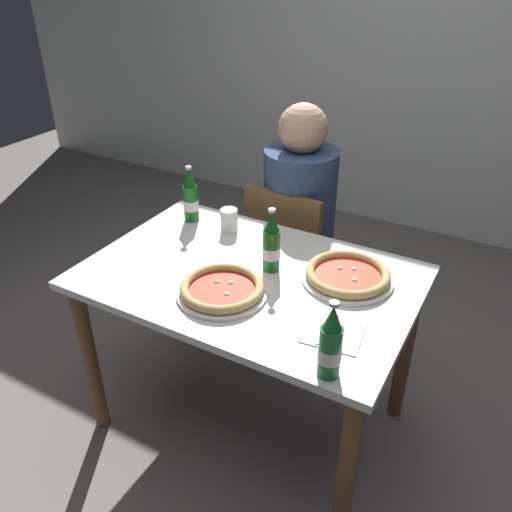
% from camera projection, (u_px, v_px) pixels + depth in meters
% --- Properties ---
extents(ground_plane, '(8.00, 8.00, 0.00)m').
position_uv_depth(ground_plane, '(250.00, 417.00, 2.30)').
color(ground_plane, slate).
extents(back_wall_tiled, '(7.00, 0.10, 2.60)m').
position_uv_depth(back_wall_tiled, '(423.00, 35.00, 3.28)').
color(back_wall_tiled, silver).
rests_on(back_wall_tiled, ground_plane).
extents(dining_table_main, '(1.20, 0.80, 0.75)m').
position_uv_depth(dining_table_main, '(250.00, 299.00, 1.97)').
color(dining_table_main, silver).
rests_on(dining_table_main, ground_plane).
extents(chair_behind_table, '(0.42, 0.42, 0.85)m').
position_uv_depth(chair_behind_table, '(292.00, 255.00, 2.55)').
color(chair_behind_table, brown).
rests_on(chair_behind_table, ground_plane).
extents(diner_seated, '(0.34, 0.34, 1.21)m').
position_uv_depth(diner_seated, '(298.00, 233.00, 2.54)').
color(diner_seated, '#2D3342').
rests_on(diner_seated, ground_plane).
extents(pizza_margherita_near, '(0.33, 0.33, 0.04)m').
position_uv_depth(pizza_margherita_near, '(348.00, 275.00, 1.87)').
color(pizza_margherita_near, white).
rests_on(pizza_margherita_near, dining_table_main).
extents(pizza_marinara_far, '(0.32, 0.32, 0.04)m').
position_uv_depth(pizza_marinara_far, '(222.00, 289.00, 1.79)').
color(pizza_marinara_far, white).
rests_on(pizza_marinara_far, dining_table_main).
extents(beer_bottle_left, '(0.07, 0.07, 0.25)m').
position_uv_depth(beer_bottle_left, '(330.00, 345.00, 1.41)').
color(beer_bottle_left, '#196B2D').
rests_on(beer_bottle_left, dining_table_main).
extents(beer_bottle_center, '(0.07, 0.07, 0.25)m').
position_uv_depth(beer_bottle_center, '(271.00, 245.00, 1.89)').
color(beer_bottle_center, '#14591E').
rests_on(beer_bottle_center, dining_table_main).
extents(beer_bottle_right, '(0.07, 0.07, 0.25)m').
position_uv_depth(beer_bottle_right, '(191.00, 198.00, 2.24)').
color(beer_bottle_right, '#14591E').
rests_on(beer_bottle_right, dining_table_main).
extents(napkin_with_cutlery, '(0.20, 0.20, 0.01)m').
position_uv_depth(napkin_with_cutlery, '(334.00, 331.00, 1.62)').
color(napkin_with_cutlery, white).
rests_on(napkin_with_cutlery, dining_table_main).
extents(paper_cup, '(0.07, 0.07, 0.09)m').
position_uv_depth(paper_cup, '(229.00, 220.00, 2.18)').
color(paper_cup, white).
rests_on(paper_cup, dining_table_main).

